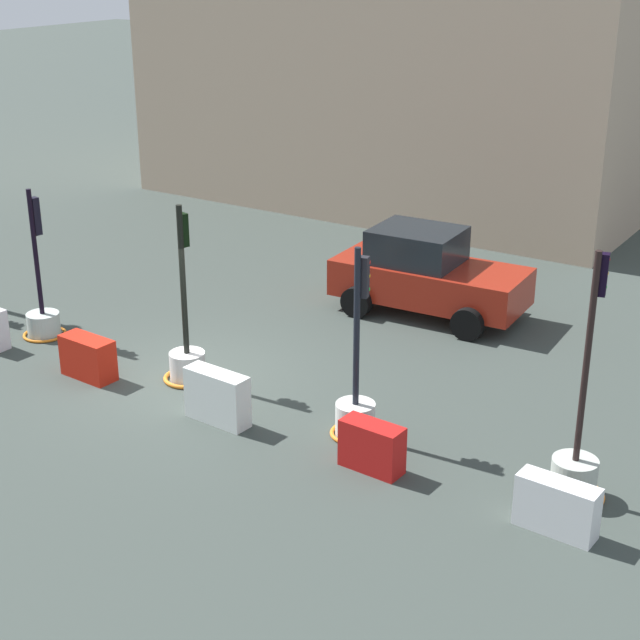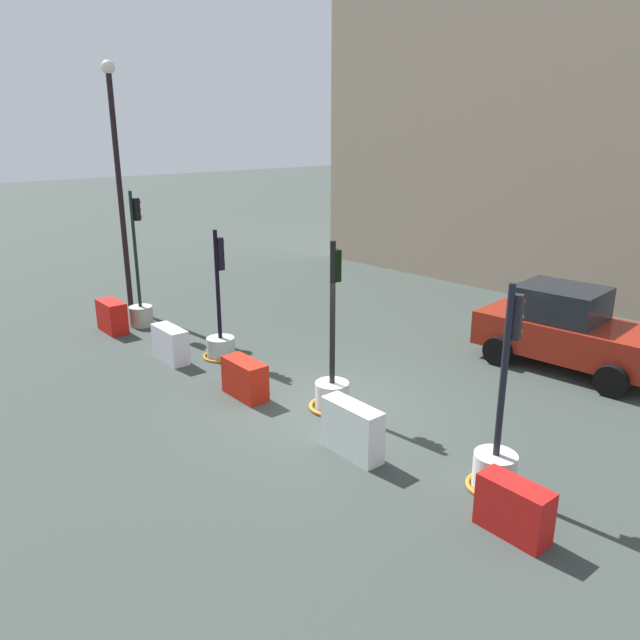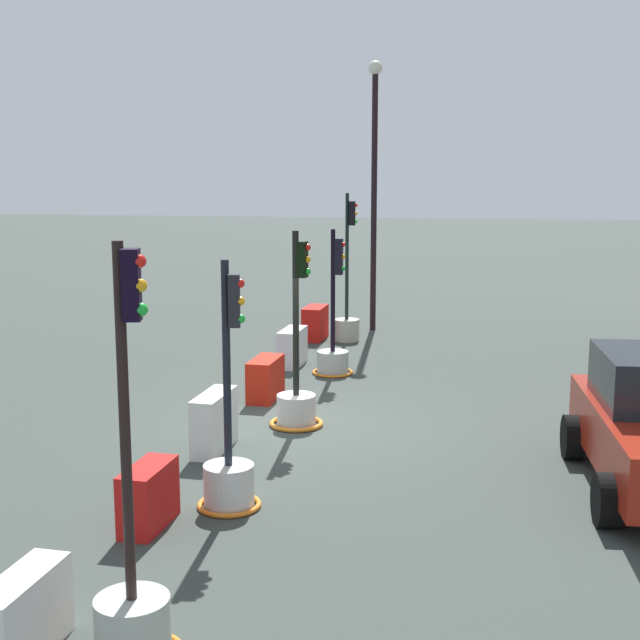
% 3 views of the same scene
% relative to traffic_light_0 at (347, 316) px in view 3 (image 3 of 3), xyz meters
% --- Properties ---
extents(ground_plane, '(120.00, 120.00, 0.00)m').
position_rel_traffic_light_0_xyz_m(ground_plane, '(7.30, 0.19, -0.62)').
color(ground_plane, '#38403B').
extents(traffic_light_0, '(0.63, 0.63, 3.66)m').
position_rel_traffic_light_0_xyz_m(traffic_light_0, '(0.00, 0.00, 0.00)').
color(traffic_light_0, '#B4B1A1').
rests_on(traffic_light_0, ground_plane).
extents(traffic_light_1, '(0.86, 0.86, 3.03)m').
position_rel_traffic_light_0_xyz_m(traffic_light_1, '(3.53, 0.21, -0.14)').
color(traffic_light_1, '#ABB8B1').
rests_on(traffic_light_1, ground_plane).
extents(traffic_light_2, '(0.90, 0.90, 3.27)m').
position_rel_traffic_light_0_xyz_m(traffic_light_2, '(7.34, 0.18, -0.12)').
color(traffic_light_2, silver).
rests_on(traffic_light_2, ground_plane).
extents(traffic_light_3, '(0.82, 0.82, 3.18)m').
position_rel_traffic_light_0_xyz_m(traffic_light_3, '(10.98, 0.04, -0.10)').
color(traffic_light_3, silver).
rests_on(traffic_light_3, ground_plane).
extents(traffic_light_4, '(0.93, 0.93, 3.71)m').
position_rel_traffic_light_0_xyz_m(traffic_light_4, '(14.56, 0.17, -0.06)').
color(traffic_light_4, '#ADB5AB').
rests_on(traffic_light_4, ground_plane).
extents(construction_barrier_0, '(1.04, 0.53, 0.83)m').
position_rel_traffic_light_0_xyz_m(construction_barrier_0, '(-0.05, -0.81, -0.20)').
color(construction_barrier_0, red).
rests_on(construction_barrier_0, ground_plane).
extents(construction_barrier_1, '(1.12, 0.48, 0.81)m').
position_rel_traffic_light_0_xyz_m(construction_barrier_1, '(2.94, -0.79, -0.22)').
color(construction_barrier_1, silver).
rests_on(construction_barrier_1, ground_plane).
extents(construction_barrier_2, '(1.09, 0.52, 0.77)m').
position_rel_traffic_light_0_xyz_m(construction_barrier_2, '(5.75, -0.73, -0.23)').
color(construction_barrier_2, '#B51D0F').
rests_on(construction_barrier_2, ground_plane).
extents(construction_barrier_3, '(1.18, 0.44, 0.90)m').
position_rel_traffic_light_0_xyz_m(construction_barrier_3, '(8.82, -0.81, -0.17)').
color(construction_barrier_3, silver).
rests_on(construction_barrier_3, ground_plane).
extents(construction_barrier_4, '(1.00, 0.46, 0.77)m').
position_rel_traffic_light_0_xyz_m(construction_barrier_4, '(11.75, -0.76, -0.24)').
color(construction_barrier_4, red).
rests_on(construction_barrier_4, ground_plane).
extents(construction_barrier_5, '(1.13, 0.44, 0.77)m').
position_rel_traffic_light_0_xyz_m(construction_barrier_5, '(14.66, -0.82, -0.24)').
color(construction_barrier_5, silver).
rests_on(construction_barrier_5, ground_plane).
extents(street_lamp_post, '(0.36, 0.36, 6.94)m').
position_rel_traffic_light_0_xyz_m(street_lamp_post, '(-1.59, 0.47, 3.47)').
color(street_lamp_post, black).
rests_on(street_lamp_post, ground_plane).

